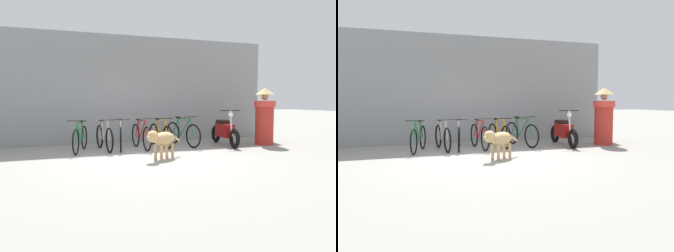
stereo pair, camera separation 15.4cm
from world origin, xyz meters
TOP-DOWN VIEW (x-y plane):
  - ground_plane at (0.00, 0.00)m, footprint 60.00×60.00m
  - shop_wall_back at (0.00, 3.00)m, footprint 9.90×0.20m
  - bicycle_0 at (-1.39, 1.45)m, footprint 0.58×1.53m
  - bicycle_1 at (-0.77, 1.52)m, footprint 0.46×1.61m
  - bicycle_2 at (-0.32, 1.57)m, footprint 0.49×1.64m
  - bicycle_3 at (0.21, 1.44)m, footprint 0.46×1.61m
  - bicycle_4 at (0.83, 1.63)m, footprint 0.46×1.59m
  - bicycle_5 at (1.48, 1.56)m, footprint 0.52×1.63m
  - motorcycle at (2.69, 1.27)m, footprint 0.58×1.88m
  - stray_dog at (0.23, -0.22)m, footprint 1.04×0.75m
  - person_in_robes at (3.89, 1.03)m, footprint 0.87×0.87m

SIDE VIEW (x-z plane):
  - ground_plane at x=0.00m, z-range 0.00..0.00m
  - bicycle_4 at x=0.83m, z-range -0.07..0.76m
  - bicycle_1 at x=-0.77m, z-range -0.07..0.76m
  - bicycle_0 at x=-1.39m, z-range -0.07..0.76m
  - bicycle_2 at x=-0.32m, z-range -0.07..0.77m
  - bicycle_3 at x=0.21m, z-range -0.07..0.77m
  - bicycle_5 at x=1.48m, z-range -0.08..0.79m
  - motorcycle at x=2.69m, z-range -0.12..0.93m
  - stray_dog at x=0.23m, z-range 0.12..0.78m
  - person_in_robes at x=3.89m, z-range 0.02..1.70m
  - shop_wall_back at x=0.00m, z-range 0.00..3.30m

